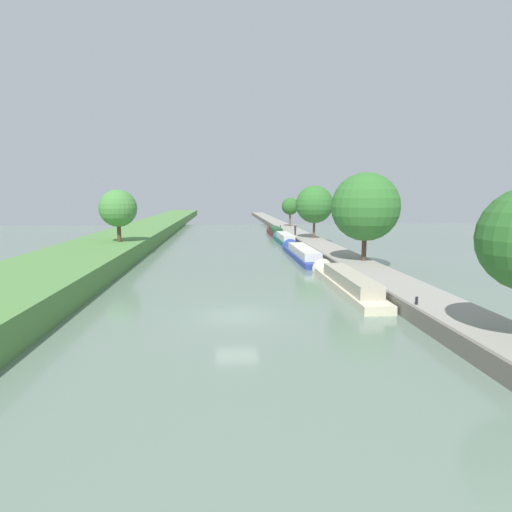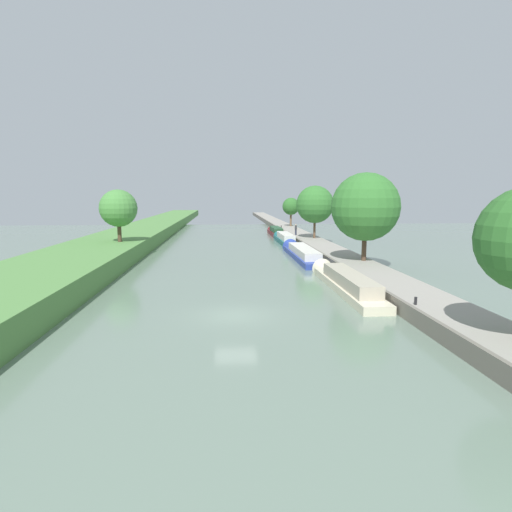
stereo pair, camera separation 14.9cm
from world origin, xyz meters
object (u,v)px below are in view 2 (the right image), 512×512
narrowboat_teal (284,239)px  mooring_bollard_far (281,227)px  narrowboat_maroon (275,232)px  narrowboat_blue (301,253)px  narrowboat_cream (344,281)px  person_walking (296,229)px  mooring_bollard_near (416,301)px

narrowboat_teal → mooring_bollard_far: size_ratio=29.05×
narrowboat_maroon → narrowboat_blue: bearing=-90.7°
narrowboat_cream → mooring_bollard_far: (1.72, 49.42, 0.55)m
person_walking → mooring_bollard_near: person_walking is taller
narrowboat_teal → person_walking: bearing=53.1°
narrowboat_teal → person_walking: size_ratio=7.87×
narrowboat_blue → person_walking: bearing=82.4°
narrowboat_teal → person_walking: person_walking is taller
person_walking → mooring_bollard_near: (-0.37, -43.21, -0.65)m
narrowboat_blue → mooring_bollard_far: size_ratio=36.55×
narrowboat_teal → narrowboat_cream: bearing=-89.8°
mooring_bollard_near → mooring_bollard_far: bearing=90.0°
narrowboat_maroon → mooring_bollard_far: (1.72, 5.14, 0.52)m
narrowboat_maroon → mooring_bollard_far: size_ratio=26.39×
narrowboat_cream → mooring_bollard_near: narrowboat_cream is taller
narrowboat_teal → mooring_bollard_near: bearing=-87.4°
narrowboat_maroon → mooring_bollard_near: 52.69m
narrowboat_teal → narrowboat_maroon: bearing=89.5°
mooring_bollard_far → narrowboat_maroon: bearing=-108.5°
narrowboat_cream → narrowboat_maroon: bearing=90.0°
narrowboat_blue → mooring_bollard_near: bearing=-85.3°
narrowboat_blue → mooring_bollard_far: mooring_bollard_far is taller
narrowboat_blue → mooring_bollard_near: size_ratio=36.55×
person_walking → mooring_bollard_far: 14.62m
mooring_bollard_near → person_walking: bearing=89.5°
narrowboat_blue → person_walking: 18.39m
person_walking → mooring_bollard_near: 43.21m
narrowboat_blue → mooring_bollard_near: mooring_bollard_near is taller
mooring_bollard_far → narrowboat_blue: bearing=-93.6°
mooring_bollard_far → narrowboat_teal: bearing=-95.9°
narrowboat_teal → mooring_bollard_near: size_ratio=29.05×
narrowboat_maroon → person_walking: (2.09, -9.46, 1.17)m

